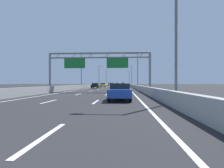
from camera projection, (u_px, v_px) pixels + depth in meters
ground_plane at (116, 86)px, 101.27m from camera, size 260.00×260.00×0.00m
lane_dash_left_1 at (49, 102)px, 14.06m from camera, size 0.16×3.00×0.01m
lane_dash_left_2 at (78, 94)px, 23.04m from camera, size 0.16×3.00×0.01m
lane_dash_left_3 at (91, 91)px, 32.03m from camera, size 0.16×3.00×0.01m
lane_dash_left_4 at (98, 89)px, 41.01m from camera, size 0.16×3.00×0.01m
lane_dash_left_5 at (103, 88)px, 49.99m from camera, size 0.16×3.00×0.01m
lane_dash_left_6 at (106, 87)px, 58.97m from camera, size 0.16×3.00×0.01m
lane_dash_left_7 at (108, 87)px, 67.95m from camera, size 0.16×3.00×0.01m
lane_dash_left_8 at (110, 86)px, 76.94m from camera, size 0.16×3.00×0.01m
lane_dash_left_9 at (111, 86)px, 85.92m from camera, size 0.16×3.00×0.01m
lane_dash_left_10 at (113, 86)px, 94.90m from camera, size 0.16×3.00×0.01m
lane_dash_left_11 at (113, 85)px, 103.88m from camera, size 0.16×3.00×0.01m
lane_dash_left_12 at (114, 85)px, 112.86m from camera, size 0.16×3.00×0.01m
lane_dash_left_13 at (115, 85)px, 121.85m from camera, size 0.16×3.00×0.01m
lane_dash_left_14 at (116, 85)px, 130.83m from camera, size 0.16×3.00×0.01m
lane_dash_left_15 at (116, 85)px, 139.81m from camera, size 0.16×3.00×0.01m
lane_dash_left_16 at (117, 85)px, 148.79m from camera, size 0.16×3.00×0.01m
lane_dash_left_17 at (117, 85)px, 157.77m from camera, size 0.16×3.00×0.01m
lane_dash_right_0 at (44, 137)px, 4.85m from camera, size 0.16×3.00×0.01m
lane_dash_right_1 at (96, 102)px, 13.84m from camera, size 0.16×3.00×0.01m
lane_dash_right_2 at (107, 94)px, 22.82m from camera, size 0.16×3.00×0.01m
lane_dash_right_3 at (111, 91)px, 31.80m from camera, size 0.16×3.00×0.01m
lane_dash_right_4 at (114, 89)px, 40.78m from camera, size 0.16×3.00×0.01m
lane_dash_right_5 at (116, 88)px, 49.76m from camera, size 0.16×3.00×0.01m
lane_dash_right_6 at (117, 87)px, 58.75m from camera, size 0.16×3.00×0.01m
lane_dash_right_7 at (118, 87)px, 67.73m from camera, size 0.16×3.00×0.01m
lane_dash_right_8 at (119, 86)px, 76.71m from camera, size 0.16×3.00×0.01m
lane_dash_right_9 at (119, 86)px, 85.69m from camera, size 0.16×3.00×0.01m
lane_dash_right_10 at (119, 86)px, 94.67m from camera, size 0.16×3.00×0.01m
lane_dash_right_11 at (120, 85)px, 103.66m from camera, size 0.16×3.00×0.01m
lane_dash_right_12 at (120, 85)px, 112.64m from camera, size 0.16×3.00×0.01m
lane_dash_right_13 at (120, 85)px, 121.62m from camera, size 0.16×3.00×0.01m
lane_dash_right_14 at (121, 85)px, 130.60m from camera, size 0.16×3.00×0.01m
lane_dash_right_15 at (121, 85)px, 139.58m from camera, size 0.16×3.00×0.01m
lane_dash_right_16 at (121, 85)px, 148.57m from camera, size 0.16×3.00×0.01m
lane_dash_right_17 at (121, 85)px, 157.55m from camera, size 0.16×3.00×0.01m
edge_line_left at (105, 86)px, 89.63m from camera, size 0.16×176.00×0.01m
edge_line_right at (126, 86)px, 88.97m from camera, size 0.16×176.00×0.01m
barrier_left at (106, 85)px, 111.68m from camera, size 0.45×220.00×0.95m
barrier_right at (129, 85)px, 110.82m from camera, size 0.45×220.00×0.95m
sign_gantry at (98, 62)px, 29.22m from camera, size 16.40×0.36×6.36m
streetlamp_right_near at (173, 28)px, 13.34m from camera, size 2.58×0.28×9.50m
streetlamp_left_mid at (82, 69)px, 50.43m from camera, size 2.58×0.28×9.50m
streetlamp_right_mid at (137, 68)px, 49.49m from camera, size 2.58×0.28×9.50m
streetlamp_left_far at (99, 75)px, 86.58m from camera, size 2.58×0.28×9.50m
streetlamp_right_far at (131, 74)px, 85.64m from camera, size 2.58×0.28×9.50m
streetlamp_left_distant at (107, 77)px, 122.73m from camera, size 2.58×0.28×9.50m
streetlamp_right_distant at (129, 77)px, 121.79m from camera, size 2.58×0.28×9.50m
blue_car at (120, 91)px, 15.40m from camera, size 1.79×4.68×1.39m
green_car at (113, 84)px, 124.75m from camera, size 1.73×4.15×1.43m
orange_car at (117, 84)px, 109.91m from camera, size 1.85×4.21×1.41m
yellow_car at (103, 85)px, 67.81m from camera, size 1.80×4.38×1.40m
black_car at (95, 86)px, 49.63m from camera, size 1.75×4.10×1.41m
white_car at (110, 84)px, 99.44m from camera, size 1.87×4.35×1.49m
red_car at (123, 84)px, 94.81m from camera, size 1.89×4.53×1.50m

